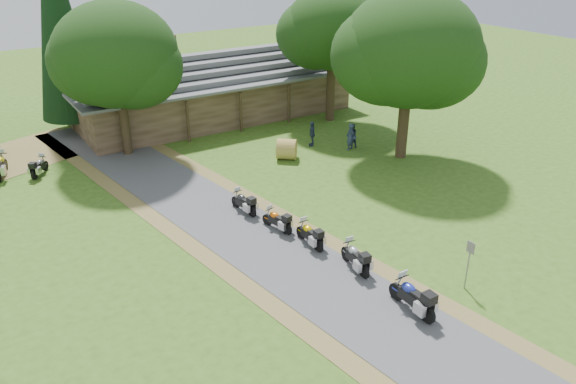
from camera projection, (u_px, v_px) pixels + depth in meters
ground at (341, 295)px, 22.11m from camera, size 120.00×120.00×0.00m
driveway at (277, 254)px, 24.92m from camera, size 51.95×51.95×0.00m
lodge at (212, 84)px, 42.29m from camera, size 21.40×9.40×4.90m
motorcycle_row_a at (412, 295)px, 20.92m from camera, size 0.70×2.09×1.43m
motorcycle_row_b at (355, 256)px, 23.55m from camera, size 0.86×1.93×1.28m
motorcycle_row_c at (310, 233)px, 25.37m from camera, size 0.58×1.76×1.21m
motorcycle_row_d at (277, 219)px, 26.66m from camera, size 0.92×1.76×1.15m
motorcycle_row_e at (244, 201)px, 28.33m from camera, size 0.79×1.81×1.20m
motorcycle_carport_a at (0, 165)px, 32.36m from camera, size 1.38×2.26×1.47m
motorcycle_carport_b at (39, 166)px, 32.65m from camera, size 1.45×1.67×1.15m
person_a at (350, 134)px, 36.16m from camera, size 0.71×0.62×2.10m
person_b at (352, 134)px, 36.47m from camera, size 0.58×0.43×1.96m
person_c at (312, 132)px, 36.89m from camera, size 0.61×0.68×1.95m
hay_bale at (287, 149)px, 34.90m from camera, size 1.73×1.74×1.28m
sign_post at (468, 265)px, 22.09m from camera, size 0.39×0.06×2.16m
oak_lodge_left at (118, 75)px, 33.75m from camera, size 7.42×7.42×10.19m
oak_lodge_right at (332, 47)px, 39.98m from camera, size 6.86×6.86×10.86m
oak_driveway at (408, 71)px, 33.19m from camera, size 8.15×8.15×10.91m
cedar_near at (59, 27)px, 36.99m from camera, size 4.15×4.15×14.38m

